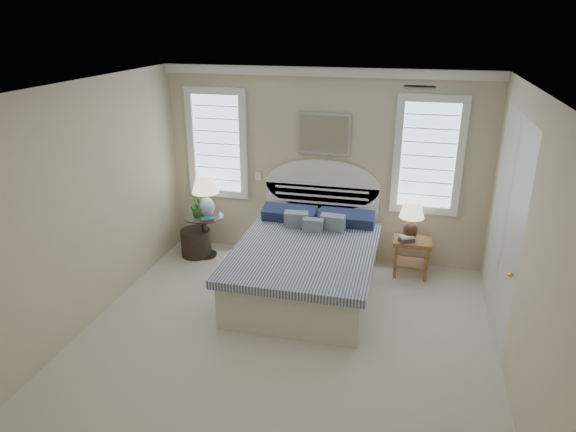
{
  "coord_description": "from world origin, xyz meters",
  "views": [
    {
      "loc": [
        1.17,
        -4.34,
        3.3
      ],
      "look_at": [
        -0.14,
        1.0,
        1.16
      ],
      "focal_mm": 32.0,
      "sensor_mm": 36.0,
      "label": 1
    }
  ],
  "objects_px": {
    "nightstand_right": "(412,249)",
    "lamp_right": "(412,216)",
    "lamp_left": "(206,191)",
    "bed": "(307,261)",
    "side_table_left": "(205,231)",
    "floor_pot": "(196,243)"
  },
  "relations": [
    {
      "from": "lamp_right",
      "to": "lamp_left",
      "type": "bearing_deg",
      "value": -177.9
    },
    {
      "from": "bed",
      "to": "nightstand_right",
      "type": "relative_size",
      "value": 4.29
    },
    {
      "from": "side_table_left",
      "to": "lamp_right",
      "type": "relative_size",
      "value": 1.17
    },
    {
      "from": "side_table_left",
      "to": "lamp_left",
      "type": "distance_m",
      "value": 0.62
    },
    {
      "from": "bed",
      "to": "lamp_left",
      "type": "distance_m",
      "value": 1.81
    },
    {
      "from": "nightstand_right",
      "to": "lamp_right",
      "type": "distance_m",
      "value": 0.47
    },
    {
      "from": "bed",
      "to": "side_table_left",
      "type": "distance_m",
      "value": 1.75
    },
    {
      "from": "lamp_left",
      "to": "lamp_right",
      "type": "relative_size",
      "value": 1.15
    },
    {
      "from": "nightstand_right",
      "to": "lamp_left",
      "type": "height_order",
      "value": "lamp_left"
    },
    {
      "from": "lamp_left",
      "to": "lamp_right",
      "type": "xyz_separation_m",
      "value": [
        2.85,
        0.1,
        -0.15
      ]
    },
    {
      "from": "lamp_left",
      "to": "nightstand_right",
      "type": "bearing_deg",
      "value": 1.94
    },
    {
      "from": "lamp_right",
      "to": "side_table_left",
      "type": "bearing_deg",
      "value": -177.9
    },
    {
      "from": "nightstand_right",
      "to": "lamp_left",
      "type": "bearing_deg",
      "value": -178.06
    },
    {
      "from": "bed",
      "to": "floor_pot",
      "type": "bearing_deg",
      "value": 162.15
    },
    {
      "from": "bed",
      "to": "floor_pot",
      "type": "relative_size",
      "value": 5.21
    },
    {
      "from": "nightstand_right",
      "to": "floor_pot",
      "type": "relative_size",
      "value": 1.21
    },
    {
      "from": "bed",
      "to": "lamp_left",
      "type": "relative_size",
      "value": 3.67
    },
    {
      "from": "bed",
      "to": "floor_pot",
      "type": "xyz_separation_m",
      "value": [
        -1.79,
        0.58,
        -0.19
      ]
    },
    {
      "from": "nightstand_right",
      "to": "floor_pot",
      "type": "xyz_separation_m",
      "value": [
        -3.09,
        -0.12,
        -0.19
      ]
    },
    {
      "from": "nightstand_right",
      "to": "lamp_right",
      "type": "xyz_separation_m",
      "value": [
        -0.04,
        0.01,
        0.47
      ]
    },
    {
      "from": "bed",
      "to": "nightstand_right",
      "type": "distance_m",
      "value": 1.47
    },
    {
      "from": "floor_pot",
      "to": "lamp_right",
      "type": "bearing_deg",
      "value": 2.29
    }
  ]
}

